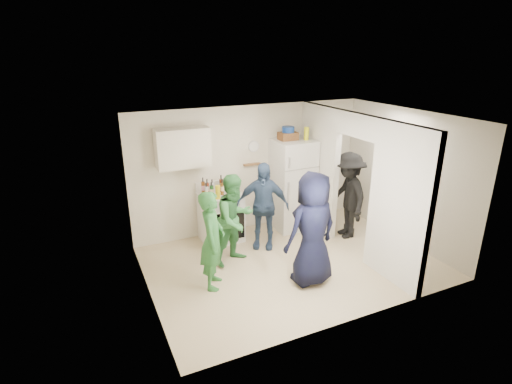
% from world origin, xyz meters
% --- Properties ---
extents(floor, '(4.80, 4.80, 0.00)m').
position_xyz_m(floor, '(0.00, 0.00, 0.00)').
color(floor, '#C8B38D').
rests_on(floor, ground).
extents(wall_back, '(4.80, 0.00, 4.80)m').
position_xyz_m(wall_back, '(0.00, 1.70, 1.25)').
color(wall_back, silver).
rests_on(wall_back, floor).
extents(wall_front, '(4.80, 0.00, 4.80)m').
position_xyz_m(wall_front, '(0.00, -1.70, 1.25)').
color(wall_front, silver).
rests_on(wall_front, floor).
extents(wall_left, '(0.00, 3.40, 3.40)m').
position_xyz_m(wall_left, '(-2.40, 0.00, 1.25)').
color(wall_left, silver).
rests_on(wall_left, floor).
extents(wall_right, '(0.00, 3.40, 3.40)m').
position_xyz_m(wall_right, '(2.40, 0.00, 1.25)').
color(wall_right, silver).
rests_on(wall_right, floor).
extents(ceiling, '(4.80, 4.80, 0.00)m').
position_xyz_m(ceiling, '(0.00, 0.00, 2.50)').
color(ceiling, white).
rests_on(ceiling, wall_back).
extents(partition_pier_back, '(0.12, 1.20, 2.50)m').
position_xyz_m(partition_pier_back, '(1.20, 1.10, 1.25)').
color(partition_pier_back, silver).
rests_on(partition_pier_back, floor).
extents(partition_pier_front, '(0.12, 1.20, 2.50)m').
position_xyz_m(partition_pier_front, '(1.20, -1.10, 1.25)').
color(partition_pier_front, silver).
rests_on(partition_pier_front, floor).
extents(partition_header, '(0.12, 1.00, 0.40)m').
position_xyz_m(partition_header, '(1.20, 0.00, 2.30)').
color(partition_header, silver).
rests_on(partition_header, partition_pier_back).
extents(stove, '(0.79, 0.66, 0.94)m').
position_xyz_m(stove, '(-0.78, 1.37, 0.47)').
color(stove, white).
rests_on(stove, floor).
extents(upper_cabinet, '(0.95, 0.34, 0.70)m').
position_xyz_m(upper_cabinet, '(-1.40, 1.52, 1.85)').
color(upper_cabinet, silver).
rests_on(upper_cabinet, wall_back).
extents(fridge, '(0.75, 0.73, 1.83)m').
position_xyz_m(fridge, '(0.75, 1.34, 0.92)').
color(fridge, silver).
rests_on(fridge, floor).
extents(wicker_basket, '(0.35, 0.25, 0.15)m').
position_xyz_m(wicker_basket, '(0.65, 1.39, 1.91)').
color(wicker_basket, brown).
rests_on(wicker_basket, fridge).
extents(blue_bowl, '(0.24, 0.24, 0.11)m').
position_xyz_m(blue_bowl, '(0.65, 1.39, 2.04)').
color(blue_bowl, navy).
rests_on(blue_bowl, wicker_basket).
extents(yellow_cup_stack_top, '(0.09, 0.09, 0.25)m').
position_xyz_m(yellow_cup_stack_top, '(0.97, 1.24, 1.96)').
color(yellow_cup_stack_top, yellow).
rests_on(yellow_cup_stack_top, fridge).
extents(wall_clock, '(0.22, 0.02, 0.22)m').
position_xyz_m(wall_clock, '(0.05, 1.68, 1.70)').
color(wall_clock, white).
rests_on(wall_clock, wall_back).
extents(spice_shelf, '(0.35, 0.08, 0.03)m').
position_xyz_m(spice_shelf, '(0.00, 1.65, 1.35)').
color(spice_shelf, olive).
rests_on(spice_shelf, wall_back).
extents(nook_window, '(0.03, 0.70, 0.80)m').
position_xyz_m(nook_window, '(2.38, 0.20, 1.65)').
color(nook_window, black).
rests_on(nook_window, wall_right).
extents(nook_window_frame, '(0.04, 0.76, 0.86)m').
position_xyz_m(nook_window_frame, '(2.36, 0.20, 1.65)').
color(nook_window_frame, white).
rests_on(nook_window_frame, wall_right).
extents(nook_valance, '(0.04, 0.82, 0.18)m').
position_xyz_m(nook_valance, '(2.34, 0.20, 2.00)').
color(nook_valance, white).
rests_on(nook_valance, wall_right).
extents(yellow_cup_stack_stove, '(0.09, 0.09, 0.25)m').
position_xyz_m(yellow_cup_stack_stove, '(-0.90, 1.15, 1.06)').
color(yellow_cup_stack_stove, yellow).
rests_on(yellow_cup_stack_stove, stove).
extents(red_cup, '(0.09, 0.09, 0.12)m').
position_xyz_m(red_cup, '(-0.56, 1.17, 1.00)').
color(red_cup, '#AE0B2E').
rests_on(red_cup, stove).
extents(person_green_left, '(0.58, 0.67, 1.56)m').
position_xyz_m(person_green_left, '(-1.44, -0.09, 0.78)').
color(person_green_left, '#2E6E2C').
rests_on(person_green_left, floor).
extents(person_green_center, '(0.93, 0.83, 1.58)m').
position_xyz_m(person_green_center, '(-0.85, 0.48, 0.79)').
color(person_green_center, '#38813F').
rests_on(person_green_center, floor).
extents(person_denim, '(1.02, 0.85, 1.63)m').
position_xyz_m(person_denim, '(-0.18, 0.78, 0.81)').
color(person_denim, '#354D73').
rests_on(person_denim, floor).
extents(person_navy, '(0.94, 0.67, 1.81)m').
position_xyz_m(person_navy, '(-0.02, -0.62, 0.91)').
color(person_navy, black).
rests_on(person_navy, floor).
extents(person_nook, '(0.83, 1.19, 1.69)m').
position_xyz_m(person_nook, '(1.50, 0.50, 0.85)').
color(person_nook, black).
rests_on(person_nook, floor).
extents(bottle_a, '(0.07, 0.07, 0.33)m').
position_xyz_m(bottle_a, '(-1.07, 1.48, 1.10)').
color(bottle_a, brown).
rests_on(bottle_a, stove).
extents(bottle_b, '(0.07, 0.07, 0.30)m').
position_xyz_m(bottle_b, '(-0.97, 1.27, 1.09)').
color(bottle_b, '#184A1F').
rests_on(bottle_b, stove).
extents(bottle_c, '(0.07, 0.07, 0.26)m').
position_xyz_m(bottle_c, '(-0.88, 1.52, 1.07)').
color(bottle_c, silver).
rests_on(bottle_c, stove).
extents(bottle_d, '(0.06, 0.06, 0.31)m').
position_xyz_m(bottle_d, '(-0.76, 1.31, 1.09)').
color(bottle_d, brown).
rests_on(bottle_d, stove).
extents(bottle_e, '(0.06, 0.06, 0.26)m').
position_xyz_m(bottle_e, '(-0.69, 1.55, 1.07)').
color(bottle_e, '#ABB7BE').
rests_on(bottle_e, stove).
extents(bottle_f, '(0.06, 0.06, 0.27)m').
position_xyz_m(bottle_f, '(-0.59, 1.40, 1.07)').
color(bottle_f, '#173513').
rests_on(bottle_f, stove).
extents(bottle_g, '(0.07, 0.07, 0.24)m').
position_xyz_m(bottle_g, '(-0.53, 1.52, 1.06)').
color(bottle_g, olive).
rests_on(bottle_g, stove).
extents(bottle_h, '(0.06, 0.06, 0.30)m').
position_xyz_m(bottle_h, '(-1.09, 1.24, 1.09)').
color(bottle_h, silver).
rests_on(bottle_h, stove).
extents(bottle_i, '(0.07, 0.07, 0.33)m').
position_xyz_m(bottle_i, '(-0.71, 1.49, 1.10)').
color(bottle_i, '#4A1D0C').
rests_on(bottle_i, stove).
extents(bottle_j, '(0.07, 0.07, 0.28)m').
position_xyz_m(bottle_j, '(-0.49, 1.28, 1.08)').
color(bottle_j, '#1B4F1B').
rests_on(bottle_j, stove).
extents(bottle_k, '(0.07, 0.07, 0.31)m').
position_xyz_m(bottle_k, '(-1.01, 1.43, 1.09)').
color(bottle_k, maroon).
rests_on(bottle_k, stove).
extents(bottle_l, '(0.07, 0.07, 0.28)m').
position_xyz_m(bottle_l, '(-0.65, 1.24, 1.08)').
color(bottle_l, '#A9ADBA').
rests_on(bottle_l, stove).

